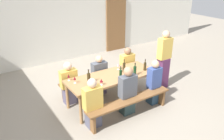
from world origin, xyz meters
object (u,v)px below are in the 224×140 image
(wine_bottle_2, at_px, (124,67))
(wine_bottle_3, at_px, (135,71))
(wine_glass_3, at_px, (101,81))
(bench_far, at_px, (97,79))
(wine_glass_4, at_px, (75,78))
(seated_guest_far_0, at_px, (69,84))
(seated_guest_far_2, at_px, (127,68))
(wine_glass_2, at_px, (69,76))
(wine_bottle_4, at_px, (89,78))
(seated_guest_near_1, at_px, (128,92))
(seated_guest_far_1, at_px, (99,76))
(wooden_door, at_px, (116,25))
(seated_guest_near_2, at_px, (154,83))
(tasting_table, at_px, (112,78))
(wine_glass_0, at_px, (118,65))
(standing_host, at_px, (164,61))
(bench_near, at_px, (130,103))
(wine_bottle_1, at_px, (145,66))
(seated_guest_near_0, at_px, (93,104))
(wine_bottle_0, at_px, (121,74))
(wine_glass_1, at_px, (130,73))

(wine_bottle_2, bearing_deg, wine_bottle_3, -74.85)
(wine_bottle_2, bearing_deg, wine_glass_3, -159.81)
(bench_far, relative_size, wine_glass_4, 12.55)
(bench_far, bearing_deg, seated_guest_far_0, -170.44)
(seated_guest_far_2, bearing_deg, wine_glass_3, -57.81)
(wine_bottle_2, xyz_separation_m, wine_glass_2, (-1.36, 0.29, -0.01))
(wine_bottle_4, bearing_deg, seated_guest_near_1, -38.00)
(seated_guest_far_1, bearing_deg, wooden_door, 139.09)
(wine_glass_3, distance_m, seated_guest_near_2, 1.39)
(tasting_table, height_order, seated_guest_far_0, seated_guest_far_0)
(wine_glass_0, relative_size, standing_host, 0.11)
(wooden_door, xyz_separation_m, bench_near, (-2.42, -4.12, -0.69))
(wine_bottle_3, height_order, seated_guest_far_1, seated_guest_far_1)
(wine_bottle_1, height_order, wine_bottle_4, wine_bottle_4)
(seated_guest_far_2, bearing_deg, wine_bottle_1, -1.07)
(wine_bottle_1, height_order, wine_glass_3, wine_bottle_1)
(tasting_table, xyz_separation_m, wine_glass_0, (0.34, 0.22, 0.20))
(seated_guest_near_0, bearing_deg, wine_glass_0, -56.22)
(tasting_table, distance_m, bench_near, 0.79)
(wine_bottle_0, xyz_separation_m, wine_glass_2, (-1.06, 0.58, -0.00))
(wooden_door, bearing_deg, seated_guest_near_1, -120.87)
(wine_glass_1, relative_size, wine_glass_4, 0.91)
(wooden_door, relative_size, wine_bottle_0, 6.60)
(wine_bottle_2, height_order, wine_glass_2, wine_bottle_2)
(tasting_table, distance_m, seated_guest_near_2, 1.04)
(seated_guest_near_0, xyz_separation_m, seated_guest_far_1, (0.84, 1.15, -0.02))
(wine_bottle_0, relative_size, wine_glass_1, 2.04)
(wine_glass_0, xyz_separation_m, wine_glass_3, (-0.80, -0.50, -0.03))
(wine_bottle_0, xyz_separation_m, wine_bottle_2, (0.30, 0.28, 0.01))
(bench_far, bearing_deg, seated_guest_near_1, -87.93)
(bench_near, height_order, wine_bottle_0, wine_bottle_0)
(bench_far, distance_m, seated_guest_near_2, 1.57)
(tasting_table, distance_m, wine_glass_3, 0.57)
(seated_guest_far_0, bearing_deg, seated_guest_near_2, 56.56)
(wine_glass_1, distance_m, seated_guest_near_2, 0.68)
(seated_guest_far_2, bearing_deg, bench_near, -34.45)
(tasting_table, height_order, wine_bottle_0, wine_bottle_0)
(tasting_table, height_order, wine_bottle_4, wine_bottle_4)
(wine_glass_1, bearing_deg, seated_guest_far_2, 56.59)
(tasting_table, xyz_separation_m, wine_bottle_2, (0.38, 0.03, 0.20))
(wine_glass_2, xyz_separation_m, seated_guest_near_0, (0.13, -0.90, -0.33))
(wine_bottle_4, distance_m, seated_guest_far_2, 1.69)
(seated_guest_far_2, bearing_deg, wooden_door, 151.55)
(wine_glass_3, bearing_deg, seated_guest_far_0, 116.43)
(bench_far, bearing_deg, wine_glass_0, -56.03)
(wine_glass_2, height_order, seated_guest_near_0, seated_guest_near_0)
(wooden_door, height_order, bench_far, wooden_door)
(wine_bottle_1, height_order, standing_host, standing_host)
(seated_guest_near_1, bearing_deg, seated_guest_near_0, 90.00)
(wine_bottle_2, distance_m, standing_host, 1.28)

